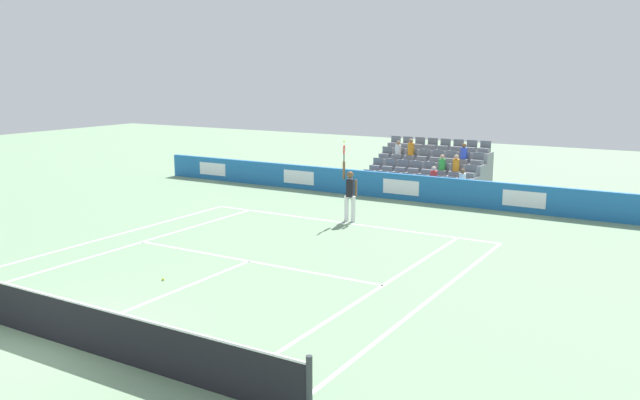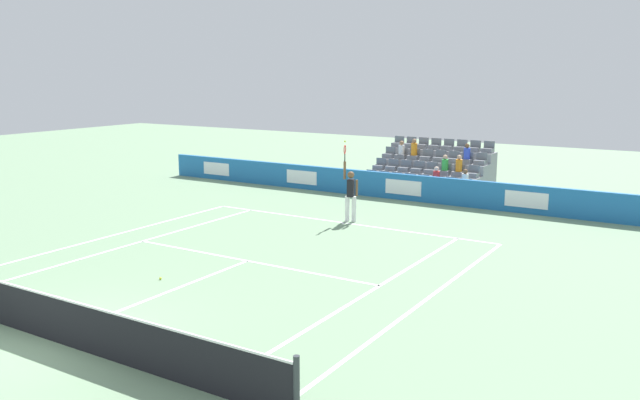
% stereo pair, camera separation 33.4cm
% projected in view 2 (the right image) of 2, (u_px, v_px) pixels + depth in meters
% --- Properties ---
extents(ground_plane, '(80.00, 80.00, 0.00)m').
position_uv_depth(ground_plane, '(47.00, 339.00, 12.97)').
color(ground_plane, gray).
extents(line_baseline, '(10.97, 0.10, 0.01)m').
position_uv_depth(line_baseline, '(345.00, 223.00, 22.89)').
color(line_baseline, white).
rests_on(line_baseline, ground).
extents(line_service, '(8.23, 0.10, 0.01)m').
position_uv_depth(line_service, '(247.00, 261.00, 18.31)').
color(line_service, white).
rests_on(line_service, ground).
extents(line_centre_service, '(0.10, 6.40, 0.01)m').
position_uv_depth(line_centre_service, '(164.00, 293.00, 15.64)').
color(line_centre_service, white).
rests_on(line_centre_service, ground).
extents(line_singles_sideline_left, '(0.10, 11.89, 0.01)m').
position_uv_depth(line_singles_sideline_left, '(131.00, 244.00, 20.05)').
color(line_singles_sideline_left, white).
rests_on(line_singles_sideline_left, ground).
extents(line_singles_sideline_right, '(0.10, 11.89, 0.01)m').
position_uv_depth(line_singles_sideline_right, '(371.00, 291.00, 15.80)').
color(line_singles_sideline_right, white).
rests_on(line_singles_sideline_right, ground).
extents(line_doubles_sideline_left, '(0.10, 11.89, 0.01)m').
position_uv_depth(line_doubles_sideline_left, '(101.00, 238.00, 20.76)').
color(line_doubles_sideline_left, white).
rests_on(line_doubles_sideline_left, ground).
extents(line_doubles_sideline_right, '(0.10, 11.89, 0.01)m').
position_uv_depth(line_doubles_sideline_right, '(424.00, 301.00, 15.10)').
color(line_doubles_sideline_right, white).
rests_on(line_doubles_sideline_right, ground).
extents(line_centre_mark, '(0.10, 0.20, 0.01)m').
position_uv_depth(line_centre_mark, '(343.00, 223.00, 22.80)').
color(line_centre_mark, white).
rests_on(line_centre_mark, ground).
extents(sponsor_barrier, '(24.86, 0.22, 1.07)m').
position_uv_depth(sponsor_barrier, '(404.00, 187.00, 26.91)').
color(sponsor_barrier, '#1E66AD').
rests_on(sponsor_barrier, ground).
extents(tennis_net, '(11.97, 0.10, 1.07)m').
position_uv_depth(tennis_net, '(45.00, 316.00, 12.87)').
color(tennis_net, '#33383D').
rests_on(tennis_net, ground).
extents(tennis_player, '(0.54, 0.43, 2.85)m').
position_uv_depth(tennis_player, '(351.00, 194.00, 22.94)').
color(tennis_player, white).
rests_on(tennis_player, ground).
extents(stadium_stand, '(4.96, 3.80, 2.21)m').
position_uv_depth(stadium_stand, '(432.00, 174.00, 29.32)').
color(stadium_stand, gray).
rests_on(stadium_stand, ground).
extents(loose_tennis_ball, '(0.07, 0.07, 0.07)m').
position_uv_depth(loose_tennis_ball, '(160.00, 278.00, 16.66)').
color(loose_tennis_ball, '#D1E533').
rests_on(loose_tennis_ball, ground).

